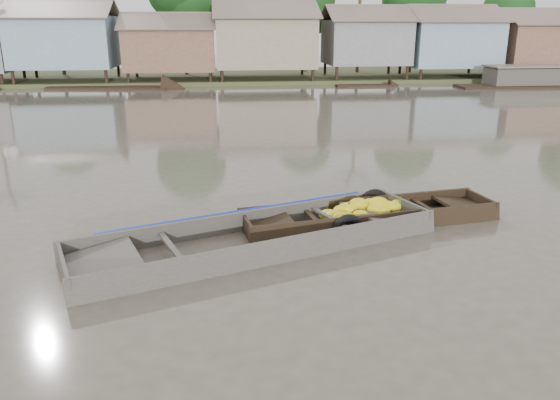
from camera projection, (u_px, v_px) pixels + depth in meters
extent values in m
plane|color=#4E473C|center=(266.00, 257.00, 9.55)|extent=(120.00, 120.00, 0.00)
cube|color=#384723|center=(228.00, 77.00, 40.73)|extent=(120.00, 12.00, 0.50)
cube|color=#7996A7|center=(66.00, 42.00, 35.47)|extent=(6.20, 5.20, 3.20)
cube|color=brown|center=(56.00, 8.00, 33.51)|extent=(6.60, 3.02, 1.28)
cube|color=brown|center=(67.00, 9.00, 36.16)|extent=(6.60, 3.02, 1.28)
cube|color=brown|center=(170.00, 49.00, 36.34)|extent=(5.80, 4.60, 2.70)
cube|color=brown|center=(167.00, 21.00, 34.60)|extent=(6.20, 2.67, 1.14)
cube|color=brown|center=(170.00, 21.00, 36.95)|extent=(6.20, 2.67, 1.14)
cube|color=gray|center=(265.00, 42.00, 36.86)|extent=(6.50, 5.30, 3.30)
cube|color=brown|center=(266.00, 9.00, 34.86)|extent=(6.90, 3.08, 1.31)
cube|color=brown|center=(263.00, 10.00, 37.56)|extent=(6.90, 3.08, 1.31)
cube|color=gray|center=(366.00, 42.00, 37.62)|extent=(5.40, 4.70, 2.90)
cube|color=brown|center=(372.00, 13.00, 35.83)|extent=(5.80, 2.73, 1.17)
cube|color=brown|center=(362.00, 14.00, 38.23)|extent=(5.80, 2.73, 1.17)
cube|color=#7996A7|center=(449.00, 43.00, 38.29)|extent=(6.00, 5.00, 3.10)
cube|color=brown|center=(460.00, 13.00, 36.39)|extent=(6.40, 2.90, 1.24)
cube|color=brown|center=(444.00, 14.00, 38.94)|extent=(6.40, 2.90, 1.24)
cube|color=brown|center=(536.00, 44.00, 38.99)|extent=(5.70, 4.90, 2.80)
cube|color=brown|center=(551.00, 16.00, 37.17)|extent=(6.10, 2.85, 1.21)
cube|color=brown|center=(530.00, 17.00, 39.67)|extent=(6.10, 2.85, 1.21)
cylinder|color=#473323|center=(61.00, 43.00, 39.64)|extent=(0.28, 0.28, 4.90)
sphere|color=#123B15|center=(56.00, 3.00, 38.77)|extent=(4.20, 4.20, 4.20)
cylinder|color=#473323|center=(185.00, 33.00, 39.43)|extent=(0.28, 0.28, 6.30)
cylinder|color=#473323|center=(305.00, 40.00, 41.49)|extent=(0.28, 0.28, 5.25)
cylinder|color=#473323|center=(412.00, 38.00, 41.34)|extent=(0.28, 0.28, 5.60)
cylinder|color=#473323|center=(504.00, 44.00, 43.30)|extent=(0.28, 0.28, 4.55)
sphere|color=#123B15|center=(508.00, 9.00, 42.49)|extent=(3.90, 3.90, 3.90)
cylinder|color=#473323|center=(359.00, 21.00, 41.02)|extent=(0.24, 0.24, 8.00)
cube|color=black|center=(369.00, 226.00, 11.23)|extent=(5.29, 1.82, 0.08)
cube|color=black|center=(359.00, 208.00, 11.68)|extent=(5.26, 0.99, 0.49)
cube|color=black|center=(382.00, 226.00, 10.65)|extent=(5.26, 0.99, 0.49)
cube|color=black|center=(480.00, 205.00, 11.83)|extent=(0.24, 1.15, 0.46)
cube|color=black|center=(462.00, 205.00, 11.70)|extent=(1.05, 1.13, 0.19)
cube|color=black|center=(246.00, 229.00, 10.50)|extent=(0.24, 1.15, 0.46)
cube|color=black|center=(269.00, 224.00, 10.60)|extent=(1.05, 1.13, 0.19)
cube|color=black|center=(313.00, 217.00, 10.82)|extent=(0.28, 1.11, 0.05)
cube|color=black|center=(425.00, 207.00, 11.46)|extent=(0.28, 1.11, 0.05)
ellipsoid|color=yellow|center=(375.00, 206.00, 11.54)|extent=(0.39, 0.30, 0.22)
ellipsoid|color=yellow|center=(342.00, 218.00, 10.80)|extent=(0.47, 0.36, 0.26)
ellipsoid|color=yellow|center=(399.00, 205.00, 11.51)|extent=(0.46, 0.35, 0.26)
ellipsoid|color=yellow|center=(375.00, 208.00, 11.04)|extent=(0.42, 0.32, 0.23)
ellipsoid|color=yellow|center=(359.00, 204.00, 11.06)|extent=(0.44, 0.34, 0.25)
ellipsoid|color=yellow|center=(358.00, 207.00, 11.17)|extent=(0.41, 0.32, 0.23)
ellipsoid|color=yellow|center=(346.00, 218.00, 10.81)|extent=(0.41, 0.32, 0.23)
ellipsoid|color=yellow|center=(391.00, 207.00, 11.54)|extent=(0.41, 0.31, 0.23)
ellipsoid|color=yellow|center=(353.00, 206.00, 11.30)|extent=(0.37, 0.28, 0.21)
ellipsoid|color=yellow|center=(381.00, 218.00, 10.89)|extent=(0.38, 0.29, 0.21)
ellipsoid|color=yellow|center=(342.00, 210.00, 11.01)|extent=(0.40, 0.31, 0.22)
ellipsoid|color=yellow|center=(387.00, 206.00, 11.14)|extent=(0.43, 0.33, 0.24)
ellipsoid|color=yellow|center=(338.00, 226.00, 10.68)|extent=(0.37, 0.29, 0.21)
ellipsoid|color=yellow|center=(417.00, 216.00, 11.09)|extent=(0.39, 0.30, 0.22)
ellipsoid|color=yellow|center=(393.00, 207.00, 11.07)|extent=(0.37, 0.28, 0.20)
ellipsoid|color=yellow|center=(347.00, 222.00, 10.75)|extent=(0.45, 0.35, 0.25)
ellipsoid|color=yellow|center=(331.00, 221.00, 10.90)|extent=(0.36, 0.28, 0.20)
ellipsoid|color=yellow|center=(378.00, 203.00, 11.09)|extent=(0.48, 0.37, 0.27)
ellipsoid|color=yellow|center=(347.00, 209.00, 11.03)|extent=(0.47, 0.36, 0.26)
ellipsoid|color=yellow|center=(366.00, 206.00, 11.20)|extent=(0.44, 0.34, 0.25)
ellipsoid|color=yellow|center=(381.00, 211.00, 11.01)|extent=(0.41, 0.31, 0.23)
ellipsoid|color=yellow|center=(345.00, 222.00, 10.73)|extent=(0.46, 0.35, 0.26)
ellipsoid|color=yellow|center=(360.00, 215.00, 10.81)|extent=(0.36, 0.28, 0.20)
ellipsoid|color=yellow|center=(359.00, 208.00, 11.31)|extent=(0.38, 0.29, 0.21)
ellipsoid|color=yellow|center=(370.00, 203.00, 11.17)|extent=(0.36, 0.27, 0.20)
ellipsoid|color=yellow|center=(328.00, 215.00, 11.03)|extent=(0.43, 0.33, 0.24)
ellipsoid|color=yellow|center=(374.00, 206.00, 11.49)|extent=(0.40, 0.31, 0.23)
ellipsoid|color=yellow|center=(335.00, 216.00, 10.90)|extent=(0.47, 0.36, 0.26)
cylinder|color=#3F6626|center=(349.00, 206.00, 10.96)|extent=(0.04, 0.04, 0.17)
cylinder|color=#3F6626|center=(379.00, 203.00, 11.13)|extent=(0.04, 0.04, 0.17)
cylinder|color=#3F6626|center=(400.00, 201.00, 11.25)|extent=(0.04, 0.04, 0.17)
torus|color=black|center=(374.00, 204.00, 11.84)|extent=(0.72, 0.28, 0.70)
torus|color=black|center=(348.00, 230.00, 10.38)|extent=(0.66, 0.27, 0.65)
cube|color=#3E3934|center=(258.00, 250.00, 10.04)|extent=(6.75, 3.61, 0.08)
cube|color=#3E3934|center=(241.00, 224.00, 10.66)|extent=(6.45, 2.46, 0.55)
cube|color=#3E3934|center=(277.00, 254.00, 9.27)|extent=(6.45, 2.46, 0.55)
cube|color=#3E3934|center=(404.00, 212.00, 11.37)|extent=(0.62, 1.58, 0.52)
cube|color=#3E3934|center=(381.00, 213.00, 11.10)|extent=(1.57, 1.74, 0.22)
cube|color=#3E3934|center=(64.00, 274.00, 8.56)|extent=(0.62, 1.58, 0.52)
cube|color=#3E3934|center=(102.00, 263.00, 8.79)|extent=(1.57, 1.74, 0.22)
cube|color=#3E3934|center=(172.00, 248.00, 9.26)|extent=(0.64, 1.54, 0.05)
cube|color=#3E3934|center=(333.00, 219.00, 10.60)|extent=(0.64, 1.54, 0.05)
cube|color=#665E54|center=(258.00, 248.00, 10.02)|extent=(5.21, 2.95, 0.02)
cube|color=#0F2598|center=(240.00, 213.00, 10.64)|extent=(5.20, 1.95, 0.14)
torus|color=olive|center=(320.00, 241.00, 10.27)|extent=(0.38, 0.38, 0.05)
torus|color=olive|center=(320.00, 240.00, 10.26)|extent=(0.31, 0.31, 0.05)
cube|color=black|center=(529.00, 88.00, 34.57)|extent=(9.26, 2.26, 0.35)
cube|color=black|center=(364.00, 87.00, 34.93)|extent=(3.62, 0.81, 0.35)
cube|color=black|center=(109.00, 90.00, 33.75)|extent=(7.65, 2.81, 0.35)
cube|color=black|center=(527.00, 77.00, 35.01)|extent=(5.00, 2.00, 1.20)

